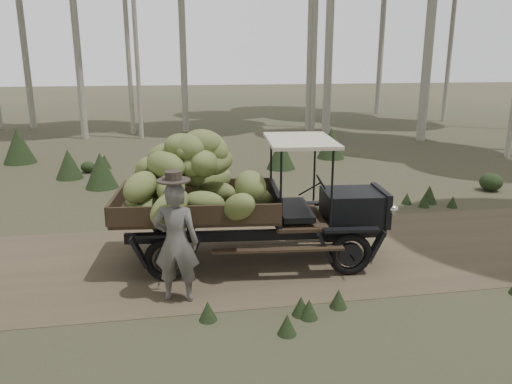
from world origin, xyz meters
TOP-DOWN VIEW (x-y plane):
  - ground at (0.00, 0.00)m, footprint 120.00×120.00m
  - dirt_track at (0.00, 0.00)m, footprint 70.00×4.00m
  - banana_truck at (-1.07, -0.11)m, footprint 5.11×2.66m
  - farmer at (-1.83, -1.47)m, footprint 0.78×0.61m
  - undergrowth at (-1.01, -1.25)m, footprint 21.16×21.08m

SIDE VIEW (x-z plane):
  - ground at x=0.00m, z-range 0.00..0.00m
  - dirt_track at x=0.00m, z-range 0.00..0.01m
  - undergrowth at x=-1.01m, z-range -0.12..1.14m
  - farmer at x=-1.83m, z-range -0.06..2.01m
  - banana_truck at x=-1.07m, z-range 0.20..2.74m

